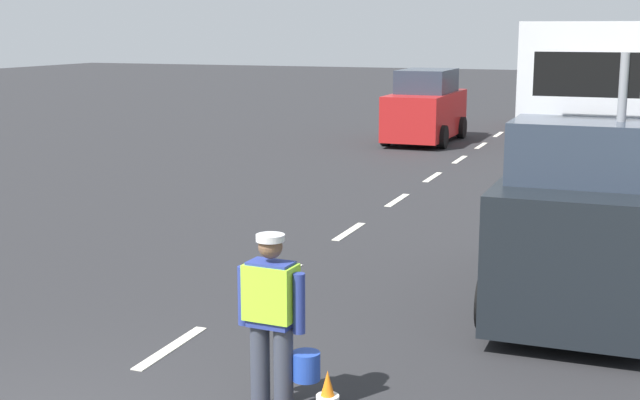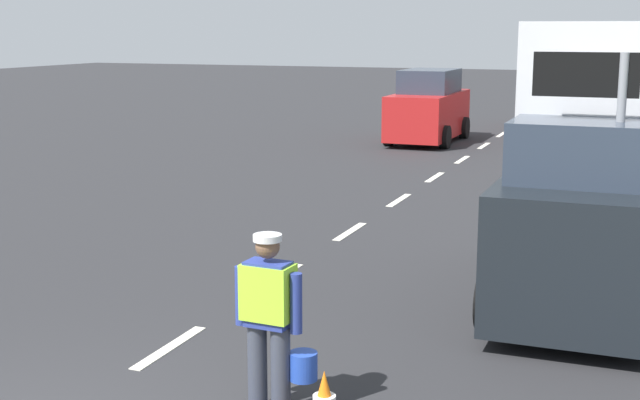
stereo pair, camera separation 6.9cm
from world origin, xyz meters
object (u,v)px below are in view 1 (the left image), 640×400
at_px(road_worker, 274,314).
at_px(delivery_truck, 593,177).
at_px(car_outgoing_far, 562,99).
at_px(car_oncoming_second, 426,108).
at_px(lane_direction_sign, 599,124).

relative_size(road_worker, delivery_truck, 0.36).
height_order(delivery_truck, car_outgoing_far, delivery_truck).
xyz_separation_m(car_oncoming_second, car_outgoing_far, (3.52, 5.34, -0.01)).
distance_m(road_worker, car_outgoing_far, 24.71).
bearing_deg(lane_direction_sign, road_worker, -126.22).
xyz_separation_m(delivery_truck, car_outgoing_far, (-2.39, 20.12, -0.59)).
relative_size(road_worker, lane_direction_sign, 0.52).
bearing_deg(lane_direction_sign, delivery_truck, 94.95).
bearing_deg(car_oncoming_second, car_outgoing_far, 56.59).
height_order(road_worker, delivery_truck, delivery_truck).
bearing_deg(road_worker, car_oncoming_second, 100.30).
bearing_deg(car_oncoming_second, delivery_truck, -68.20).
relative_size(road_worker, car_outgoing_far, 0.39).
bearing_deg(car_outgoing_far, lane_direction_sign, -83.33).
relative_size(delivery_truck, car_outgoing_far, 1.07).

